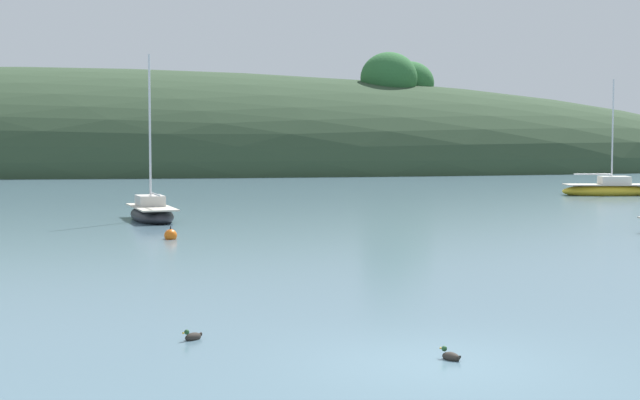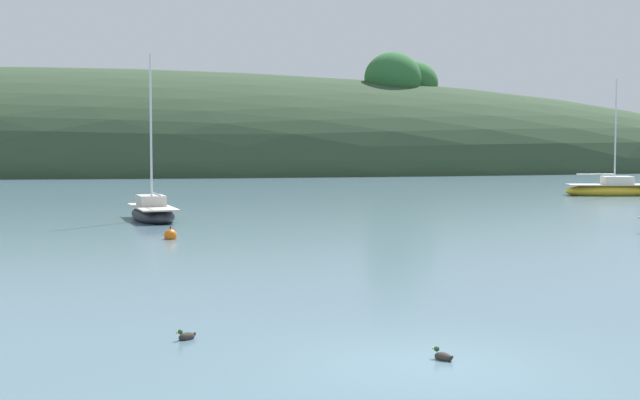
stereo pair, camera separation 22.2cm
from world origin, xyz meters
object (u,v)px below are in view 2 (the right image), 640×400
sailboat_white_near (153,213)px  duck_lead (186,336)px  sailboat_yellow_far (611,190)px  mooring_buoy_outer (170,235)px  duck_lone_right (443,357)px

sailboat_white_near → duck_lead: 23.85m
sailboat_yellow_far → mooring_buoy_outer: 31.96m
sailboat_white_near → duck_lead: sailboat_white_near is taller
sailboat_white_near → mooring_buoy_outer: 7.42m
mooring_buoy_outer → duck_lead: mooring_buoy_outer is taller
duck_lone_right → mooring_buoy_outer: bearing=106.9°
duck_lone_right → sailboat_yellow_far: bearing=65.4°
sailboat_white_near → duck_lone_right: size_ratio=17.94×
sailboat_white_near → sailboat_yellow_far: (24.93, 14.12, 0.02)m
mooring_buoy_outer → duck_lead: (1.40, -16.39, -0.07)m
sailboat_white_near → sailboat_yellow_far: bearing=29.5°
sailboat_yellow_far → mooring_buoy_outer: bearing=-137.9°
sailboat_white_near → mooring_buoy_outer: sailboat_white_near is taller
sailboat_white_near → sailboat_yellow_far: 28.65m
sailboat_white_near → duck_lead: bearing=-83.7°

